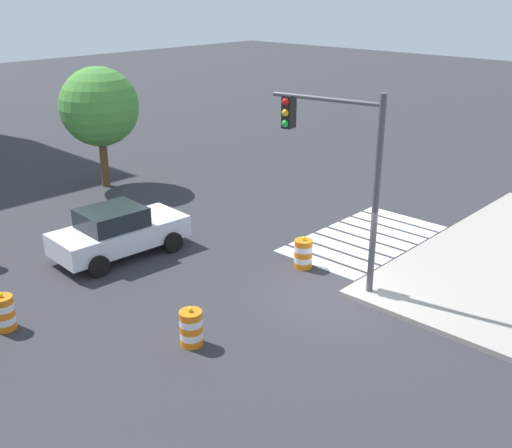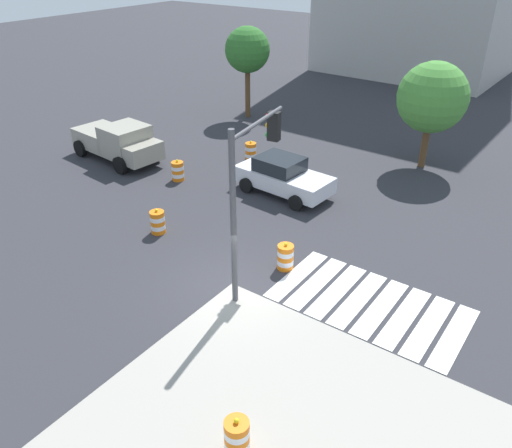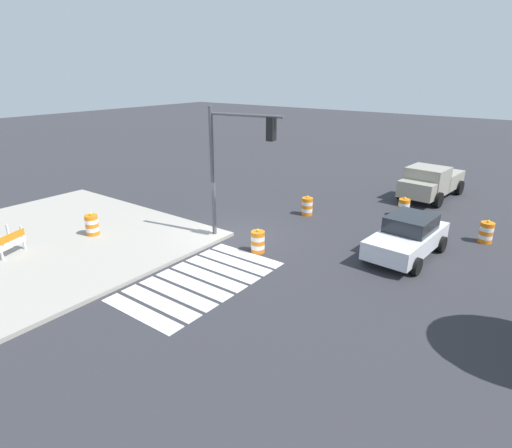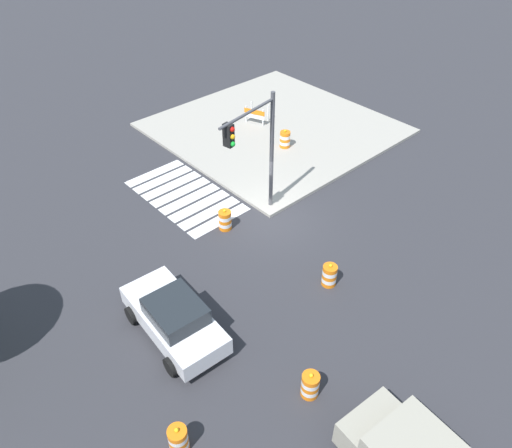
% 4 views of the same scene
% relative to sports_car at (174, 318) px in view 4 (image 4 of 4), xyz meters
% --- Properties ---
extents(ground_plane, '(120.00, 120.00, 0.00)m').
position_rel_sports_car_xyz_m(ground_plane, '(2.51, -6.86, -0.81)').
color(ground_plane, '#2D2D33').
extents(sidewalk_corner, '(12.00, 12.00, 0.15)m').
position_rel_sports_car_xyz_m(sidewalk_corner, '(8.51, -12.86, -0.74)').
color(sidewalk_corner, '#9E998E').
rests_on(sidewalk_corner, ground).
extents(crosswalk_stripes, '(5.85, 3.20, 0.02)m').
position_rel_sports_car_xyz_m(crosswalk_stripes, '(6.51, -5.06, -0.80)').
color(crosswalk_stripes, silver).
rests_on(crosswalk_stripes, ground).
extents(sports_car, '(4.42, 2.37, 1.63)m').
position_rel_sports_car_xyz_m(sports_car, '(0.00, 0.00, 0.00)').
color(sports_car, silver).
rests_on(sports_car, ground).
extents(traffic_barrel_near_corner, '(0.56, 0.56, 1.02)m').
position_rel_sports_car_xyz_m(traffic_barrel_near_corner, '(-4.71, -1.69, -0.36)').
color(traffic_barrel_near_corner, orange).
rests_on(traffic_barrel_near_corner, ground).
extents(traffic_barrel_crosswalk_end, '(0.56, 0.56, 1.02)m').
position_rel_sports_car_xyz_m(traffic_barrel_crosswalk_end, '(-3.41, 2.28, -0.36)').
color(traffic_barrel_crosswalk_end, orange).
rests_on(traffic_barrel_crosswalk_end, ground).
extents(traffic_barrel_median_near, '(0.56, 0.56, 1.02)m').
position_rel_sports_car_xyz_m(traffic_barrel_median_near, '(-1.98, -5.71, -0.36)').
color(traffic_barrel_median_near, orange).
rests_on(traffic_barrel_median_near, ground).
extents(traffic_barrel_median_far, '(0.56, 0.56, 1.02)m').
position_rel_sports_car_xyz_m(traffic_barrel_median_far, '(3.31, -4.92, -0.36)').
color(traffic_barrel_median_far, orange).
rests_on(traffic_barrel_median_far, ground).
extents(traffic_barrel_on_sidewalk, '(0.56, 0.56, 1.02)m').
position_rel_sports_car_xyz_m(traffic_barrel_on_sidewalk, '(6.42, -11.69, -0.21)').
color(traffic_barrel_on_sidewalk, orange).
rests_on(traffic_barrel_on_sidewalk, sidewalk_corner).
extents(construction_barricade, '(1.43, 1.17, 1.00)m').
position_rel_sports_car_xyz_m(construction_barricade, '(9.58, -12.41, -0.09)').
color(construction_barricade, silver).
rests_on(construction_barricade, sidewalk_corner).
extents(traffic_light_pole, '(0.83, 3.26, 5.50)m').
position_rel_sports_car_xyz_m(traffic_light_pole, '(2.91, -6.34, 3.10)').
color(traffic_light_pole, '#4C4C51').
rests_on(traffic_light_pole, sidewalk_corner).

